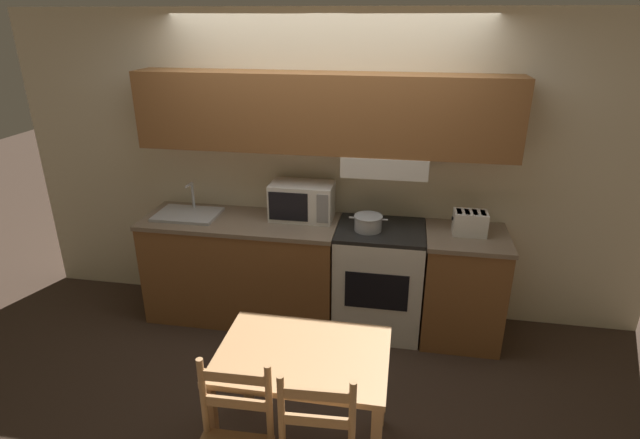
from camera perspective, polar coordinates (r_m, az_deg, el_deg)
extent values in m
plane|color=#3D2D23|center=(4.73, 0.57, -9.42)|extent=(16.00, 16.00, 0.00)
cube|color=beige|center=(4.22, 0.69, 5.65)|extent=(5.36, 0.05, 2.55)
cube|color=brown|center=(3.92, 0.28, 12.08)|extent=(2.96, 0.32, 0.60)
cube|color=white|center=(3.96, 7.45, 6.34)|extent=(0.66, 0.34, 0.16)
cube|color=brown|center=(4.40, -8.77, -5.69)|extent=(1.61, 0.60, 0.88)
cube|color=#84705B|center=(4.21, -9.13, -0.20)|extent=(1.63, 0.62, 0.04)
cube|color=brown|center=(4.23, 15.88, -7.57)|extent=(0.61, 0.60, 0.88)
cube|color=#84705B|center=(4.03, 16.55, -1.93)|extent=(0.63, 0.62, 0.04)
cube|color=white|center=(4.21, 6.70, -6.93)|extent=(0.70, 0.59, 0.88)
cube|color=black|center=(4.00, 6.99, -1.23)|extent=(0.70, 0.59, 0.03)
cube|color=black|center=(3.92, 6.45, -8.18)|extent=(0.49, 0.01, 0.31)
cylinder|color=black|center=(3.90, 4.58, -1.60)|extent=(0.10, 0.10, 0.01)
cylinder|color=black|center=(3.89, 9.20, -1.91)|extent=(0.10, 0.10, 0.01)
cylinder|color=black|center=(4.12, 4.91, -0.30)|extent=(0.10, 0.10, 0.01)
cylinder|color=black|center=(4.11, 9.28, -0.59)|extent=(0.10, 0.10, 0.01)
cylinder|color=#B7BABF|center=(3.94, 5.52, -0.39)|extent=(0.21, 0.21, 0.12)
torus|color=#B7BABF|center=(3.91, 5.55, 0.38)|extent=(0.23, 0.23, 0.01)
cylinder|color=#B7BABF|center=(3.93, 3.69, 0.22)|extent=(0.05, 0.01, 0.01)
cylinder|color=#B7BABF|center=(3.92, 7.40, -0.02)|extent=(0.05, 0.01, 0.01)
cube|color=white|center=(4.12, -2.06, 2.13)|extent=(0.52, 0.30, 0.30)
cube|color=black|center=(4.00, -3.66, 1.46)|extent=(0.32, 0.01, 0.24)
cube|color=gray|center=(3.95, 0.27, 1.21)|extent=(0.09, 0.01, 0.24)
cube|color=white|center=(4.01, 16.75, -0.37)|extent=(0.25, 0.18, 0.18)
cube|color=black|center=(3.99, 14.91, 0.12)|extent=(0.01, 0.02, 0.02)
cube|color=black|center=(3.97, 15.62, 0.88)|extent=(0.04, 0.12, 0.01)
cube|color=black|center=(3.98, 16.47, 0.82)|extent=(0.04, 0.12, 0.01)
cube|color=black|center=(3.98, 17.31, 0.76)|extent=(0.04, 0.12, 0.01)
cube|color=black|center=(3.99, 18.15, 0.70)|extent=(0.04, 0.12, 0.01)
cube|color=#B7BABF|center=(4.36, -14.89, 0.57)|extent=(0.52, 0.37, 0.02)
cube|color=#4C4F54|center=(4.35, -14.99, 0.53)|extent=(0.44, 0.28, 0.01)
cylinder|color=#B7BABF|center=(4.44, -14.32, 2.71)|extent=(0.02, 0.02, 0.22)
cylinder|color=#B7BABF|center=(4.35, -14.77, 3.82)|extent=(0.02, 0.12, 0.02)
cube|color=tan|center=(2.91, -1.99, -15.24)|extent=(0.96, 0.68, 0.04)
cube|color=tan|center=(3.04, -12.09, -22.95)|extent=(0.06, 0.06, 0.69)
cube|color=tan|center=(3.46, -8.33, -16.10)|extent=(0.06, 0.06, 0.69)
cube|color=tan|center=(3.33, 7.10, -17.80)|extent=(0.06, 0.06, 0.69)
cylinder|color=tan|center=(2.76, -13.19, -19.04)|extent=(0.04, 0.04, 0.46)
cylinder|color=tan|center=(2.67, -5.83, -20.13)|extent=(0.04, 0.04, 0.46)
cube|color=tan|center=(2.62, -9.78, -17.37)|extent=(0.34, 0.03, 0.06)
cube|color=tan|center=(2.72, -9.55, -19.97)|extent=(0.34, 0.03, 0.06)
cylinder|color=tan|center=(2.61, -4.43, -21.30)|extent=(0.04, 0.04, 0.46)
cylinder|color=tan|center=(2.57, 3.70, -21.95)|extent=(0.04, 0.04, 0.46)
cube|color=tan|center=(2.49, -0.41, -19.40)|extent=(0.34, 0.04, 0.06)
cube|color=tan|center=(2.60, -0.40, -22.03)|extent=(0.34, 0.04, 0.06)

